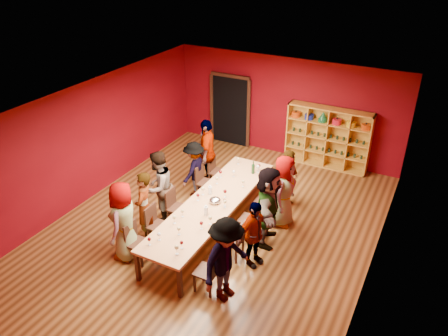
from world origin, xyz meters
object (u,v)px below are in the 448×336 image
(chair_person_right_2, at_px, (252,218))
(spittoon_bowl, at_px, (215,200))
(chair_person_left_2, at_px, (175,205))
(person_right_3, at_px, (283,191))
(person_right_1, at_px, (254,234))
(person_right_4, at_px, (289,179))
(person_left_2, at_px, (159,187))
(chair_person_right_0, at_px, (210,270))
(chair_person_right_4, at_px, (279,186))
(person_left_0, at_px, (124,221))
(person_left_4, at_px, (207,153))
(person_right_2, at_px, (268,206))
(chair_person_left_3, at_px, (203,180))
(shelving_unit, at_px, (328,135))
(chair_person_right_1, at_px, (236,238))
(person_right_0, at_px, (226,260))
(wine_bottle, at_px, (253,169))
(person_left_1, at_px, (144,207))
(chair_person_left_1, at_px, (155,222))
(chair_person_left_4, at_px, (215,169))
(chair_person_left_0, at_px, (136,240))
(person_left_3, at_px, (194,169))
(chair_person_right_3, at_px, (266,201))
(tasting_table, at_px, (213,204))

(chair_person_right_2, bearing_deg, spittoon_bowl, -168.34)
(chair_person_left_2, relative_size, person_right_3, 0.51)
(person_right_1, xyz_separation_m, person_right_4, (-0.13, 2.42, 0.02))
(person_left_2, xyz_separation_m, person_right_1, (2.65, -0.47, -0.13))
(chair_person_right_0, distance_m, chair_person_right_4, 3.51)
(person_left_0, relative_size, chair_person_right_0, 1.99)
(person_left_4, xyz_separation_m, person_right_2, (2.43, -1.61, -0.01))
(chair_person_left_3, bearing_deg, shelving_unit, 54.12)
(person_right_1, bearing_deg, chair_person_left_2, 99.32)
(chair_person_right_1, distance_m, spittoon_bowl, 1.11)
(chair_person_left_3, distance_m, person_right_0, 3.62)
(spittoon_bowl, bearing_deg, person_left_0, -126.29)
(chair_person_right_0, bearing_deg, chair_person_left_3, 122.25)
(person_right_3, xyz_separation_m, wine_bottle, (-1.06, 0.65, 0.00))
(chair_person_left_3, distance_m, chair_person_right_1, 2.55)
(person_right_4, bearing_deg, person_left_1, 136.97)
(chair_person_left_1, xyz_separation_m, chair_person_right_2, (1.82, 1.14, 0.00))
(person_right_3, bearing_deg, spittoon_bowl, 126.51)
(chair_person_left_4, xyz_separation_m, chair_person_right_0, (1.82, -3.53, 0.00))
(person_right_4, bearing_deg, person_right_0, 178.90)
(person_left_2, height_order, chair_person_left_4, person_left_2)
(person_left_0, bearing_deg, chair_person_right_2, 118.48)
(chair_person_right_0, xyz_separation_m, person_right_3, (0.40, 2.73, 0.38))
(chair_person_left_0, distance_m, chair_person_right_4, 3.88)
(person_left_0, height_order, spittoon_bowl, person_left_0)
(chair_person_left_4, relative_size, person_right_2, 0.48)
(person_left_3, xyz_separation_m, chair_person_right_3, (2.08, -0.16, -0.25))
(person_left_2, height_order, person_right_4, person_left_2)
(chair_person_left_0, distance_m, chair_person_right_3, 3.21)
(chair_person_right_2, relative_size, spittoon_bowl, 3.33)
(chair_person_left_0, relative_size, chair_person_right_4, 1.00)
(person_left_1, xyz_separation_m, chair_person_left_3, (0.27, 2.10, -0.33))
(spittoon_bowl, bearing_deg, chair_person_left_2, -169.38)
(chair_person_left_0, relative_size, person_right_0, 0.51)
(chair_person_right_3, bearing_deg, person_left_2, -152.58)
(chair_person_right_0, relative_size, person_right_0, 0.51)
(chair_person_left_4, bearing_deg, person_right_0, -58.56)
(person_left_2, distance_m, chair_person_right_2, 2.31)
(person_left_2, xyz_separation_m, chair_person_left_4, (0.43, 1.97, -0.38))
(shelving_unit, relative_size, chair_person_left_1, 2.70)
(shelving_unit, bearing_deg, person_right_3, -91.43)
(chair_person_left_0, height_order, chair_person_right_3, same)
(person_right_1, height_order, person_right_3, person_right_3)
(chair_person_left_0, relative_size, person_left_3, 0.60)
(person_left_0, bearing_deg, spittoon_bowl, 130.60)
(person_left_0, bearing_deg, person_left_3, 167.12)
(tasting_table, distance_m, person_left_1, 1.53)
(person_left_3, relative_size, chair_person_right_0, 1.68)
(chair_person_left_2, bearing_deg, chair_person_left_4, 90.00)
(person_left_4, bearing_deg, person_right_1, 24.63)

